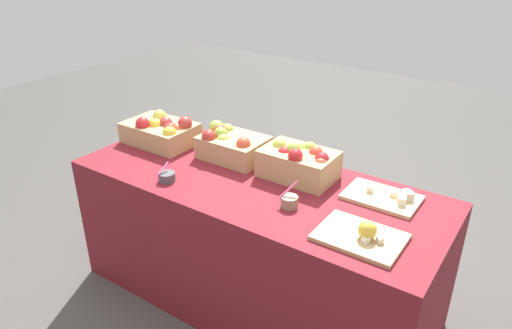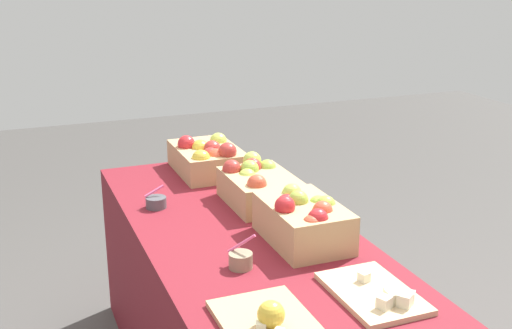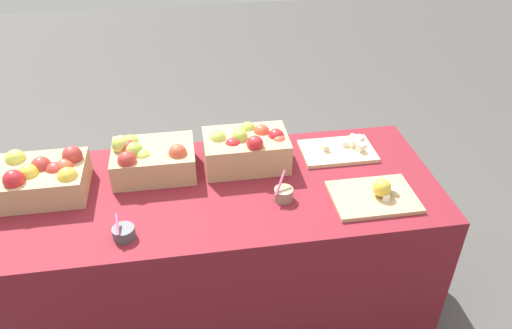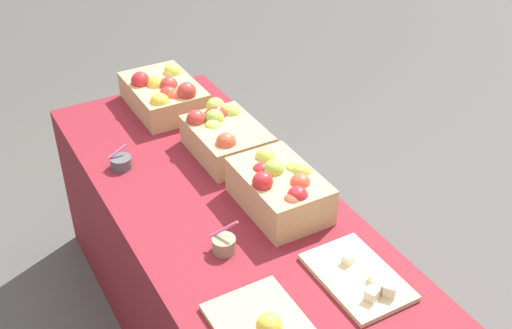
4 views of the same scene
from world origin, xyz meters
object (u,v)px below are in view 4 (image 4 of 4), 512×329
at_px(cutting_board_back, 360,278).
at_px(sample_bowl_mid, 121,162).
at_px(apple_crate_middle, 224,135).
at_px(apple_crate_right, 280,188).
at_px(cutting_board_front, 266,329).
at_px(sample_bowl_near, 224,244).
at_px(apple_crate_left, 164,94).

bearing_deg(cutting_board_back, sample_bowl_mid, -155.76).
relative_size(apple_crate_middle, apple_crate_right, 0.95).
distance_m(cutting_board_front, cutting_board_back, 0.36).
height_order(cutting_board_front, sample_bowl_near, sample_bowl_near).
xyz_separation_m(apple_crate_right, sample_bowl_near, (0.11, -0.28, -0.06)).
distance_m(apple_crate_middle, apple_crate_right, 0.43).
relative_size(apple_crate_left, cutting_board_front, 1.19).
bearing_deg(sample_bowl_near, cutting_board_front, -8.69).
relative_size(apple_crate_left, sample_bowl_mid, 4.66).
relative_size(apple_crate_right, cutting_board_front, 1.08).
bearing_deg(sample_bowl_near, sample_bowl_mid, -168.39).
bearing_deg(cutting_board_back, cutting_board_front, -83.35).
relative_size(apple_crate_middle, sample_bowl_mid, 4.02).
relative_size(apple_crate_middle, cutting_board_front, 1.02).
distance_m(cutting_board_front, sample_bowl_mid, 1.01).
xyz_separation_m(apple_crate_right, sample_bowl_mid, (-0.52, -0.41, -0.06)).
bearing_deg(sample_bowl_mid, apple_crate_right, 38.04).
bearing_deg(cutting_board_back, apple_crate_middle, -178.02).
distance_m(sample_bowl_near, sample_bowl_mid, 0.64).
bearing_deg(apple_crate_right, sample_bowl_mid, -141.96).
relative_size(sample_bowl_near, sample_bowl_mid, 1.32).
xyz_separation_m(cutting_board_back, sample_bowl_near, (-0.33, -0.30, 0.01)).
distance_m(apple_crate_left, sample_bowl_near, 1.01).
xyz_separation_m(apple_crate_right, cutting_board_back, (0.44, 0.03, -0.07)).
bearing_deg(apple_crate_right, cutting_board_front, -34.76).
xyz_separation_m(cutting_board_back, sample_bowl_mid, (-0.96, -0.43, 0.01)).
distance_m(apple_crate_right, sample_bowl_mid, 0.66).
height_order(apple_crate_middle, cutting_board_front, apple_crate_middle).
bearing_deg(cutting_board_back, sample_bowl_near, -137.42).
bearing_deg(apple_crate_right, apple_crate_left, -175.03).
distance_m(apple_crate_left, apple_crate_middle, 0.46).
relative_size(cutting_board_front, sample_bowl_mid, 3.92).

